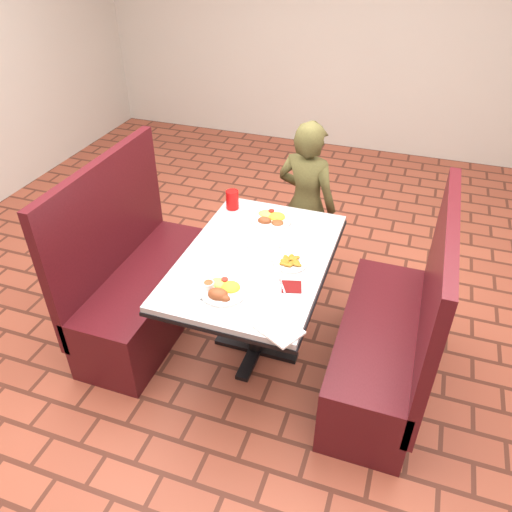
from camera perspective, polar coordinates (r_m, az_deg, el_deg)
name	(u,v)px	position (r m, az deg, el deg)	size (l,w,h in m)	color
room	(256,36)	(2.34, 0.00, 23.87)	(7.00, 7.04, 2.82)	#A54D36
dining_table	(256,270)	(2.87, 0.00, -1.56)	(0.81, 1.21, 0.75)	#B4B6B9
booth_bench_left	(141,285)	(3.36, -12.99, -3.27)	(0.47, 1.20, 1.17)	#4F1217
booth_bench_right	(388,342)	(2.98, 14.85, -9.53)	(0.47, 1.20, 1.17)	#4F1217
diner_person	(306,205)	(3.59, 5.73, 5.82)	(0.45, 0.30, 1.24)	brown
near_dinner_plate	(222,288)	(2.55, -3.88, -3.71)	(0.25, 0.25, 0.08)	white
far_dinner_plate	(271,217)	(3.13, 1.77, 4.45)	(0.26, 0.26, 0.07)	white
plantain_plate	(290,262)	(2.75, 3.96, -0.73)	(0.19, 0.19, 0.03)	white
maroon_napkin	(292,287)	(2.60, 4.08, -3.52)	(0.10, 0.10, 0.00)	#5C0E0D
spoon_utensil	(282,286)	(2.60, 3.02, -3.41)	(0.01, 0.12, 0.00)	silver
red_tumbler	(232,200)	(3.25, -2.72, 6.45)	(0.08, 0.08, 0.12)	red
paper_napkin	(279,329)	(2.35, 2.62, -8.37)	(0.21, 0.15, 0.01)	white
knife_utensil	(221,291)	(2.56, -3.99, -3.96)	(0.01, 0.18, 0.00)	silver
fork_utensil	(207,290)	(2.57, -5.62, -3.88)	(0.01, 0.16, 0.00)	silver
lettuce_shreds	(266,251)	(2.85, 1.15, 0.52)	(0.28, 0.32, 0.00)	#7BB347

